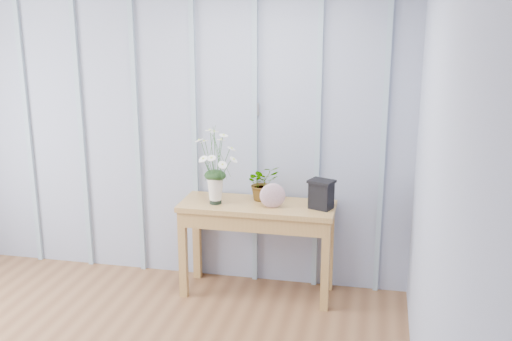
% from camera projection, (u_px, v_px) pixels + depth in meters
% --- Properties ---
extents(room_shell, '(4.00, 4.50, 2.50)m').
position_uv_depth(room_shell, '(80.00, 48.00, 3.45)').
color(room_shell, '#949BB4').
rests_on(room_shell, ground).
extents(sideboard, '(1.20, 0.45, 0.75)m').
position_uv_depth(sideboard, '(257.00, 218.00, 4.66)').
color(sideboard, '#A2783F').
rests_on(sideboard, ground).
extents(daisy_vase, '(0.41, 0.31, 0.58)m').
position_uv_depth(daisy_vase, '(215.00, 158.00, 4.54)').
color(daisy_vase, black).
rests_on(daisy_vase, sideboard).
extents(spider_plant, '(0.33, 0.32, 0.28)m').
position_uv_depth(spider_plant, '(262.00, 183.00, 4.70)').
color(spider_plant, black).
rests_on(spider_plant, sideboard).
extents(felt_disc_vessel, '(0.20, 0.10, 0.20)m').
position_uv_depth(felt_disc_vessel, '(273.00, 196.00, 4.51)').
color(felt_disc_vessel, '#864B69').
rests_on(felt_disc_vessel, sideboard).
extents(carved_box, '(0.22, 0.20, 0.22)m').
position_uv_depth(carved_box, '(321.00, 194.00, 4.49)').
color(carved_box, black).
rests_on(carved_box, sideboard).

